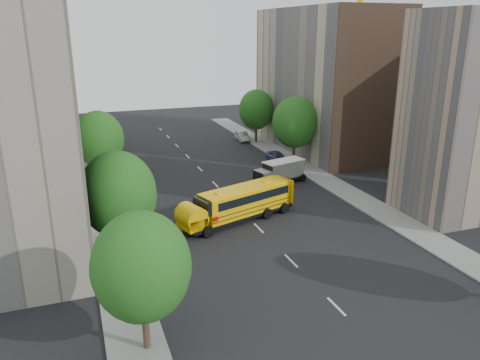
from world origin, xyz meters
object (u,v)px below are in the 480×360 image
parked_car_0 (147,258)px  parked_car_2 (111,163)px  street_tree_2 (99,139)px  street_tree_5 (256,110)px  school_bus (237,203)px  parked_car_4 (277,157)px  street_tree_4 (295,122)px  parked_car_5 (242,136)px  street_tree_0 (142,267)px  parked_car_1 (128,190)px  safari_truck (280,171)px  street_tree_1 (118,194)px

parked_car_0 → parked_car_2: (0.00, 24.93, 0.03)m
street_tree_2 → street_tree_5: size_ratio=1.03×
street_tree_5 → school_bus: size_ratio=0.72×
street_tree_5 → parked_car_4: bearing=-97.7°
street_tree_4 → parked_car_5: bearing=95.8°
street_tree_4 → street_tree_0: bearing=-128.2°
parked_car_0 → parked_car_1: 14.53m
street_tree_0 → safari_truck: size_ratio=1.26×
street_tree_2 → parked_car_5: size_ratio=1.96×
street_tree_0 → street_tree_1: (0.00, 10.00, 0.31)m
street_tree_4 → parked_car_0: street_tree_4 is taller
street_tree_2 → school_bus: size_ratio=0.73×
street_tree_1 → parked_car_2: size_ratio=1.50×
street_tree_1 → parked_car_0: bearing=-46.4°
street_tree_0 → safari_truck: 28.41m
street_tree_0 → parked_car_5: size_ratio=1.88×
parked_car_1 → parked_car_4: size_ratio=1.24×
parked_car_2 → street_tree_5: bearing=-164.7°
safari_truck → street_tree_4: bearing=37.8°
street_tree_2 → parked_car_1: (1.99, -4.95, -4.03)m
street_tree_4 → parked_car_2: street_tree_4 is taller
safari_truck → parked_car_4: safari_truck is taller
safari_truck → parked_car_2: (-16.13, 11.36, -0.53)m
parked_car_1 → street_tree_4: bearing=-164.2°
street_tree_1 → street_tree_2: street_tree_1 is taller
street_tree_2 → parked_car_5: (20.60, 13.84, -4.18)m
school_bus → parked_car_4: (10.70, 15.52, -0.96)m
school_bus → street_tree_1: bearing=-175.7°
street_tree_4 → street_tree_5: size_ratio=1.08×
street_tree_2 → parked_car_2: street_tree_2 is taller
parked_car_0 → parked_car_5: 38.45m
street_tree_5 → parked_car_1: (-20.01, -16.95, -3.91)m
school_bus → parked_car_2: size_ratio=1.98×
street_tree_5 → parked_car_1: size_ratio=1.56×
school_bus → street_tree_4: bearing=30.8°
parked_car_5 → street_tree_5: bearing=-48.7°
school_bus → parked_car_5: size_ratio=2.66×
street_tree_0 → school_bus: bearing=54.9°
safari_truck → parked_car_5: size_ratio=1.50×
parked_car_0 → parked_car_1: (0.59, 14.52, 0.09)m
parked_car_4 → parked_car_5: bearing=86.7°
street_tree_5 → parked_car_5: bearing=127.3°
street_tree_5 → parked_car_4: (-1.40, -10.38, -4.04)m
street_tree_4 → parked_car_1: bearing=-166.1°
street_tree_5 → parked_car_0: bearing=-123.2°
street_tree_2 → safari_truck: 18.84m
street_tree_4 → parked_car_5: 14.60m
parked_car_1 → street_tree_5: bearing=-137.8°
safari_truck → parked_car_5: bearing=66.1°
street_tree_0 → parked_car_1: size_ratio=1.54×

